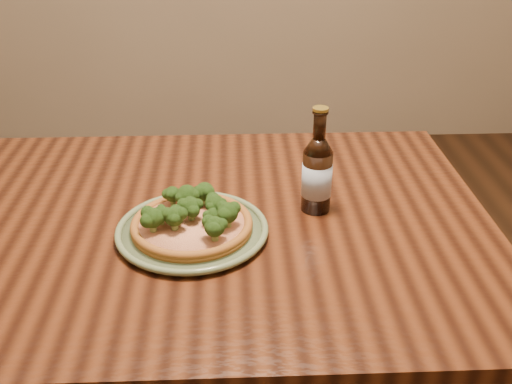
{
  "coord_description": "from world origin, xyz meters",
  "views": [
    {
      "loc": [
        0.25,
        -0.99,
        1.41
      ],
      "look_at": [
        0.3,
        0.09,
        0.82
      ],
      "focal_mm": 42.0,
      "sensor_mm": 36.0,
      "label": 1
    }
  ],
  "objects_px": {
    "table": "(118,257)",
    "beer_bottle": "(317,173)",
    "plate": "(192,230)",
    "pizza": "(192,221)"
  },
  "relations": [
    {
      "from": "plate",
      "to": "pizza",
      "type": "height_order",
      "value": "pizza"
    },
    {
      "from": "beer_bottle",
      "to": "pizza",
      "type": "bearing_deg",
      "value": -174.31
    },
    {
      "from": "plate",
      "to": "table",
      "type": "bearing_deg",
      "value": 160.42
    },
    {
      "from": "beer_bottle",
      "to": "plate",
      "type": "bearing_deg",
      "value": -174.05
    },
    {
      "from": "plate",
      "to": "beer_bottle",
      "type": "bearing_deg",
      "value": 19.3
    },
    {
      "from": "table",
      "to": "beer_bottle",
      "type": "relative_size",
      "value": 6.85
    },
    {
      "from": "table",
      "to": "plate",
      "type": "height_order",
      "value": "plate"
    },
    {
      "from": "table",
      "to": "beer_bottle",
      "type": "xyz_separation_m",
      "value": [
        0.43,
        0.03,
        0.18
      ]
    },
    {
      "from": "plate",
      "to": "beer_bottle",
      "type": "xyz_separation_m",
      "value": [
        0.26,
        0.09,
        0.08
      ]
    },
    {
      "from": "table",
      "to": "beer_bottle",
      "type": "bearing_deg",
      "value": 4.18
    }
  ]
}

